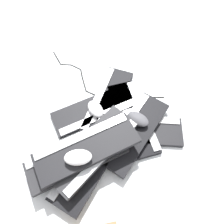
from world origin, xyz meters
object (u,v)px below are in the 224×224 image
(keyboard_3, at_px, (108,101))
(keyboard_5, at_px, (134,131))
(keyboard_4, at_px, (95,110))
(keyboard_8, at_px, (94,149))
(mouse_2, at_px, (78,157))
(keyboard_6, at_px, (89,162))
(keyboard_0, at_px, (90,153))
(mouse_1, at_px, (138,119))
(keyboard_9, at_px, (87,148))
(keyboard_2, at_px, (133,117))
(keyboard_7, at_px, (77,157))
(mouse_0, at_px, (129,115))
(keyboard_1, at_px, (138,130))
(mouse_3, at_px, (96,109))

(keyboard_3, height_order, keyboard_5, keyboard_5)
(keyboard_4, xyz_separation_m, keyboard_5, (0.01, 0.24, 0.03))
(keyboard_4, height_order, keyboard_8, keyboard_8)
(mouse_2, bearing_deg, keyboard_6, -153.27)
(keyboard_0, distance_m, mouse_1, 0.28)
(keyboard_4, height_order, keyboard_5, keyboard_5)
(keyboard_0, xyz_separation_m, keyboard_9, (0.01, 0.01, 0.12))
(keyboard_0, distance_m, keyboard_6, 0.06)
(keyboard_6, relative_size, keyboard_9, 0.98)
(keyboard_2, relative_size, mouse_2, 3.88)
(keyboard_6, bearing_deg, keyboard_0, -144.77)
(keyboard_6, bearing_deg, keyboard_5, 158.40)
(keyboard_5, height_order, keyboard_7, keyboard_7)
(keyboard_5, relative_size, mouse_0, 4.04)
(keyboard_9, relative_size, mouse_2, 4.13)
(mouse_1, bearing_deg, keyboard_6, -105.69)
(keyboard_4, height_order, mouse_2, mouse_2)
(mouse_0, bearing_deg, keyboard_5, -95.29)
(keyboard_5, xyz_separation_m, keyboard_6, (0.24, -0.10, 0.00))
(keyboard_1, bearing_deg, keyboard_4, -85.44)
(keyboard_0, height_order, keyboard_5, keyboard_5)
(keyboard_6, bearing_deg, keyboard_4, -150.20)
(keyboard_7, bearing_deg, keyboard_0, 159.33)
(keyboard_3, relative_size, keyboard_5, 1.04)
(mouse_1, bearing_deg, mouse_0, 166.73)
(keyboard_3, bearing_deg, keyboard_2, 83.56)
(keyboard_7, xyz_separation_m, mouse_0, (-0.32, 0.08, -0.02))
(keyboard_6, bearing_deg, mouse_3, -151.83)
(keyboard_6, distance_m, keyboard_7, 0.06)
(keyboard_4, distance_m, keyboard_5, 0.24)
(mouse_2, xyz_separation_m, mouse_3, (-0.28, -0.11, -0.12))
(keyboard_6, bearing_deg, keyboard_8, -176.97)
(keyboard_7, xyz_separation_m, mouse_2, (0.02, 0.04, 0.10))
(keyboard_3, xyz_separation_m, keyboard_5, (0.10, 0.21, 0.03))
(mouse_3, bearing_deg, keyboard_4, -9.45)
(keyboard_4, xyz_separation_m, keyboard_7, (0.27, 0.09, 0.06))
(keyboard_5, distance_m, mouse_0, 0.09)
(keyboard_4, relative_size, keyboard_8, 0.99)
(mouse_2, bearing_deg, mouse_1, -144.19)
(keyboard_8, height_order, mouse_1, keyboard_8)
(keyboard_0, distance_m, mouse_3, 0.23)
(keyboard_5, bearing_deg, keyboard_0, -32.51)
(keyboard_8, xyz_separation_m, mouse_0, (-0.26, 0.03, -0.05))
(keyboard_2, height_order, keyboard_8, keyboard_8)
(keyboard_9, bearing_deg, keyboard_6, 36.40)
(keyboard_1, xyz_separation_m, mouse_2, (0.31, -0.12, 0.16))
(keyboard_4, bearing_deg, keyboard_6, 29.80)
(keyboard_3, xyz_separation_m, keyboard_6, (0.34, 0.12, 0.03))
(keyboard_7, bearing_deg, mouse_3, -163.26)
(keyboard_7, bearing_deg, keyboard_2, 163.75)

